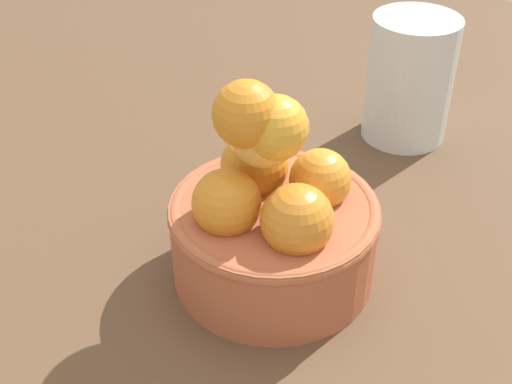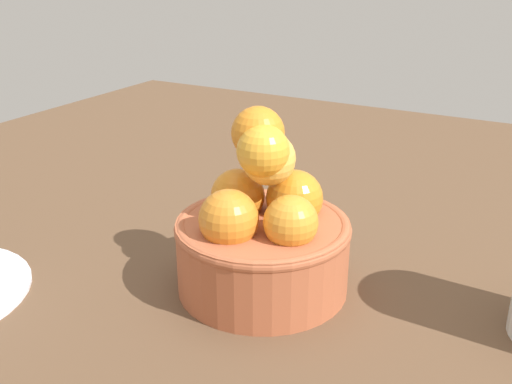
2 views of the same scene
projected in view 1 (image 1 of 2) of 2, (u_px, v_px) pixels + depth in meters
The scene contains 3 objects.
ground_plane at pixel (273, 291), 46.02cm from camera, with size 119.03×114.64×3.38cm, color brown.
terracotta_bowl at pixel (272, 216), 42.28cm from camera, with size 13.22×13.22×13.89cm.
water_glass at pixel (409, 79), 56.34cm from camera, with size 7.13×7.13×10.54cm, color silver.
Camera 1 is at (-22.28, 24.83, 30.73)cm, focal length 47.78 mm.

